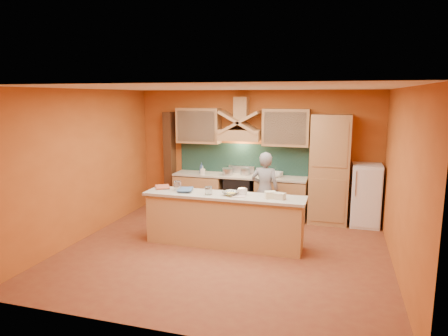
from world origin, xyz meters
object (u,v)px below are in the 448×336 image
(stove, at_px, (239,195))
(fridge, at_px, (366,195))
(kitchen_scale, at_px, (242,192))
(person, at_px, (265,191))
(mixing_bowl, at_px, (231,193))

(stove, xyz_separation_m, fridge, (2.70, 0.00, 0.20))
(stove, distance_m, fridge, 2.71)
(fridge, xyz_separation_m, kitchen_scale, (-2.18, -1.85, 0.35))
(stove, height_order, fridge, fridge)
(stove, relative_size, fridge, 0.69)
(fridge, bearing_deg, kitchen_scale, -139.67)
(person, xyz_separation_m, mixing_bowl, (-0.40, -1.14, 0.19))
(stove, distance_m, mixing_bowl, 2.02)
(person, height_order, mixing_bowl, person)
(fridge, height_order, mixing_bowl, fridge)
(fridge, bearing_deg, stove, 180.00)
(stove, distance_m, person, 1.13)
(fridge, bearing_deg, mixing_bowl, -140.85)
(kitchen_scale, xyz_separation_m, mixing_bowl, (-0.19, -0.08, -0.02))
(fridge, distance_m, person, 2.12)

